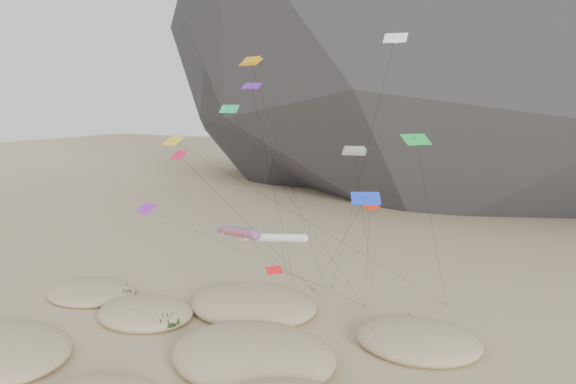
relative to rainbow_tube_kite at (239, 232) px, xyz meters
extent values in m
plane|color=#CCB789|center=(1.98, -10.28, -10.23)|extent=(500.00, 500.00, 0.00)
ellipsoid|color=#2B2B30|center=(-35.02, 112.72, 33.77)|extent=(136.20, 127.83, 116.00)
ellipsoid|color=#CCB789|center=(-10.54, -2.60, -9.65)|extent=(10.89, 9.26, 2.58)
ellipsoid|color=#CCB789|center=(5.35, -6.28, -9.41)|extent=(15.39, 13.08, 3.64)
ellipsoid|color=#CCB789|center=(-1.29, 4.80, -9.54)|extent=(14.80, 12.58, 3.06)
ellipsoid|color=#CCB789|center=(17.53, 4.27, -9.63)|extent=(12.09, 10.28, 2.66)
ellipsoid|color=#CCB789|center=(-21.32, -0.06, -9.81)|extent=(11.31, 9.62, 1.88)
ellipsoid|color=black|center=(-16.48, -15.22, -9.33)|extent=(3.06, 2.62, 0.92)
ellipsoid|color=black|center=(-14.12, -13.00, -9.43)|extent=(2.23, 1.91, 0.67)
ellipsoid|color=black|center=(-9.07, -3.61, -9.43)|extent=(2.88, 2.46, 0.86)
ellipsoid|color=black|center=(-6.29, -3.95, -9.53)|extent=(2.05, 1.75, 0.61)
ellipsoid|color=black|center=(6.22, -6.66, -9.13)|extent=(3.10, 2.66, 0.93)
ellipsoid|color=black|center=(7.67, -5.36, -9.23)|extent=(2.56, 2.19, 0.77)
ellipsoid|color=black|center=(3.31, -7.58, -9.33)|extent=(2.41, 2.07, 0.72)
ellipsoid|color=black|center=(0.87, 6.74, -9.23)|extent=(3.32, 2.84, 1.00)
ellipsoid|color=black|center=(2.17, 4.58, -9.33)|extent=(2.64, 2.26, 0.79)
ellipsoid|color=black|center=(14.73, 2.93, -9.53)|extent=(2.13, 1.82, 0.64)
ellipsoid|color=black|center=(15.24, 2.48, -9.63)|extent=(1.96, 1.67, 0.59)
ellipsoid|color=black|center=(-19.06, 1.59, -9.73)|extent=(2.30, 1.96, 0.69)
ellipsoid|color=black|center=(-17.40, 0.80, -9.83)|extent=(2.09, 1.79, 0.63)
cylinder|color=#3F2D1E|center=(1.28, 10.67, -10.08)|extent=(0.08, 0.08, 0.30)
cylinder|color=#3F2D1E|center=(2.00, 14.02, -10.08)|extent=(0.08, 0.08, 0.30)
cylinder|color=#3F2D1E|center=(3.63, 15.59, -10.08)|extent=(0.08, 0.08, 0.30)
cylinder|color=#3F2D1E|center=(9.41, 11.75, -10.08)|extent=(0.08, 0.08, 0.30)
cylinder|color=#3F2D1E|center=(14.73, 11.36, -10.08)|extent=(0.08, 0.08, 0.30)
cylinder|color=#3F2D1E|center=(-2.89, 14.06, -10.08)|extent=(0.08, 0.08, 0.30)
cylinder|color=#3F2D1E|center=(17.67, 16.50, -10.08)|extent=(0.08, 0.08, 0.30)
cylinder|color=#3F2D1E|center=(-8.03, 9.89, -10.08)|extent=(0.08, 0.08, 0.30)
cylinder|color=#FF501A|center=(0.23, -0.12, 0.03)|extent=(5.39, 3.25, 1.55)
sphere|color=#FF501A|center=(2.67, -1.28, 0.25)|extent=(1.04, 1.04, 1.04)
cone|color=#FF501A|center=(-2.47, 1.16, -0.24)|extent=(2.42, 1.77, 1.12)
cylinder|color=black|center=(2.42, 5.70, -5.10)|extent=(4.41, 11.65, 10.28)
cylinder|color=silver|center=(4.94, -0.28, 0.07)|extent=(5.01, 1.29, 1.13)
sphere|color=silver|center=(7.38, -0.03, 0.27)|extent=(0.83, 0.83, 0.83)
cone|color=silver|center=(2.25, -0.56, -0.18)|extent=(2.07, 0.91, 0.84)
cylinder|color=black|center=(1.37, 7.27, -5.08)|extent=(7.16, 15.11, 10.32)
cube|color=orange|center=(-2.62, 6.98, 17.29)|extent=(3.03, 2.01, 0.82)
cube|color=orange|center=(-2.62, 6.98, 17.51)|extent=(2.55, 1.63, 0.81)
cylinder|color=black|center=(-0.36, 12.02, 3.53)|extent=(4.55, 10.11, 27.53)
cube|color=#FB3D1A|center=(10.77, 3.91, 8.32)|extent=(2.43, 1.46, 0.63)
cube|color=#FB3D1A|center=(10.77, 3.91, 8.53)|extent=(2.05, 1.18, 0.62)
cylinder|color=black|center=(10.12, 9.50, -0.95)|extent=(1.33, 11.21, 18.56)
cube|color=yellow|center=(-8.21, 0.22, 8.96)|extent=(2.84, 2.18, 0.91)
cube|color=yellow|center=(-8.21, 0.22, 8.81)|extent=(0.37, 0.34, 0.87)
cylinder|color=black|center=(4.73, 8.36, -0.61)|extent=(25.91, 16.31, 19.16)
cube|color=green|center=(16.82, 3.52, 9.73)|extent=(2.73, 2.89, 0.93)
cube|color=green|center=(16.82, 3.52, 9.58)|extent=(0.39, 0.40, 0.90)
cylinder|color=black|center=(17.24, 10.01, -0.23)|extent=(0.88, 13.00, 19.92)
cube|color=blue|center=(15.25, -5.12, 5.57)|extent=(2.59, 2.10, 0.87)
cube|color=blue|center=(15.25, -5.12, 5.42)|extent=(0.36, 0.35, 0.79)
cylinder|color=black|center=(8.62, 4.45, -2.31)|extent=(13.28, 19.17, 15.76)
cube|color=purple|center=(-12.74, 0.73, 1.14)|extent=(2.78, 1.99, 1.03)
cube|color=purple|center=(-12.74, 0.73, 0.99)|extent=(0.39, 0.41, 0.84)
cylinder|color=black|center=(-1.67, 6.24, -4.52)|extent=(22.17, 11.04, 11.34)
cube|color=red|center=(14.01, -0.47, 4.12)|extent=(1.58, 2.02, 0.60)
cube|color=red|center=(14.01, -0.47, 3.97)|extent=(0.22, 0.25, 0.62)
cylinder|color=black|center=(11.71, 5.64, -3.03)|extent=(4.63, 12.25, 14.31)
cube|color=#DA1448|center=(-7.99, 0.85, 7.41)|extent=(2.46, 1.86, 0.90)
cube|color=#DA1448|center=(-7.99, 0.85, 7.26)|extent=(0.36, 0.37, 0.74)
cylinder|color=black|center=(-3.00, 7.43, -1.38)|extent=(10.02, 13.20, 17.61)
cube|color=#581B9D|center=(2.18, -0.80, 14.53)|extent=(1.85, 1.13, 0.60)
cube|color=#581B9D|center=(2.18, -0.80, 14.38)|extent=(0.23, 0.17, 0.61)
cylinder|color=black|center=(1.73, 4.94, 2.18)|extent=(0.92, 11.50, 24.72)
cube|color=white|center=(13.88, 5.93, 18.97)|extent=(2.24, 1.20, 0.96)
cube|color=white|center=(13.88, 5.93, 18.82)|extent=(0.29, 0.36, 0.71)
cylinder|color=black|center=(8.76, 10.76, 4.40)|extent=(10.28, 9.69, 29.16)
cube|color=red|center=(4.50, -0.73, -3.14)|extent=(1.67, 1.71, 0.56)
cube|color=red|center=(4.50, -0.73, -3.29)|extent=(0.24, 0.25, 0.54)
cylinder|color=black|center=(4.07, 7.43, -6.66)|extent=(0.89, 16.33, 7.06)
cube|color=#1AA967|center=(-0.81, -0.15, 12.35)|extent=(1.95, 1.13, 0.79)
cube|color=#1AA967|center=(-0.81, -0.15, 12.20)|extent=(0.26, 0.30, 0.62)
cylinder|color=black|center=(4.30, 5.80, 1.09)|extent=(10.25, 11.93, 22.55)
camera|label=1|loc=(30.02, -46.72, 13.40)|focal=35.00mm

